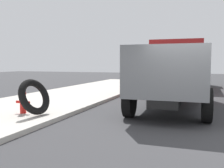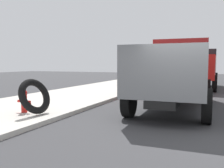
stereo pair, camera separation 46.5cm
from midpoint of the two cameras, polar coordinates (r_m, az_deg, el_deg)
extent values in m
plane|color=#38383A|center=(7.04, 15.58, -10.71)|extent=(80.00, 80.00, 0.00)
cube|color=#BCB7AD|center=(9.91, -25.52, -6.05)|extent=(36.00, 5.00, 0.15)
cylinder|color=red|center=(9.09, -21.30, -4.40)|extent=(0.21, 0.21, 0.61)
sphere|color=red|center=(9.04, -21.37, -2.11)|extent=(0.24, 0.24, 0.24)
cylinder|color=red|center=(8.96, -20.43, -4.03)|extent=(0.09, 0.16, 0.09)
cylinder|color=red|center=(9.20, -22.18, -3.86)|extent=(0.09, 0.16, 0.09)
cylinder|color=red|center=(8.97, -20.41, -4.50)|extent=(0.11, 0.16, 0.11)
torus|color=black|center=(8.57, -18.98, -2.81)|extent=(1.31, 0.84, 1.23)
cube|color=slate|center=(9.37, 11.93, 3.12)|extent=(4.89, 2.67, 1.60)
cube|color=maroon|center=(12.95, 13.69, 4.86)|extent=(2.09, 2.57, 2.20)
cube|color=black|center=(10.53, 12.49, -1.79)|extent=(7.03, 1.15, 0.24)
cylinder|color=black|center=(12.97, 7.99, -1.03)|extent=(1.11, 0.34, 1.10)
cylinder|color=black|center=(12.78, 19.09, -1.34)|extent=(1.11, 0.34, 1.10)
cylinder|color=black|center=(8.52, 2.51, -4.04)|extent=(1.11, 0.34, 1.10)
cylinder|color=black|center=(8.22, 19.60, -4.65)|extent=(1.11, 0.34, 1.10)
cube|color=red|center=(18.49, 16.55, 3.81)|extent=(4.80, 2.51, 1.60)
cube|color=black|center=(22.08, 17.19, 4.71)|extent=(2.00, 2.50, 2.20)
cube|color=black|center=(19.62, 16.69, 1.14)|extent=(7.00, 0.91, 0.24)
cylinder|color=black|center=(22.02, 13.82, 1.27)|extent=(1.10, 0.30, 1.10)
cylinder|color=black|center=(21.88, 20.34, 1.09)|extent=(1.10, 0.30, 1.10)
cylinder|color=black|center=(17.47, 12.11, 0.41)|extent=(1.10, 0.30, 1.10)
cylinder|color=black|center=(17.30, 20.33, 0.17)|extent=(1.10, 0.30, 1.10)
camera|label=1|loc=(0.23, -91.51, -0.13)|focal=39.52mm
camera|label=2|loc=(0.23, 88.49, 0.13)|focal=39.52mm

